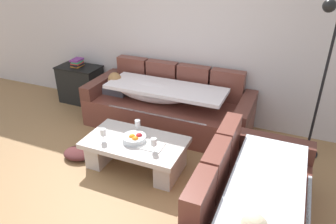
{
  "coord_description": "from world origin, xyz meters",
  "views": [
    {
      "loc": [
        1.69,
        -2.23,
        2.41
      ],
      "look_at": [
        0.28,
        1.07,
        0.55
      ],
      "focal_mm": 33.86,
      "sensor_mm": 36.0,
      "label": 1
    }
  ],
  "objects_px": {
    "crumpled_garment": "(79,153)",
    "fruit_bowl": "(135,138)",
    "coffee_table": "(136,150)",
    "book_stack_on_cabinet": "(77,63)",
    "couch_along_wall": "(166,106)",
    "wine_glass_near_right": "(154,142)",
    "couch_near_window": "(251,208)",
    "open_magazine": "(151,146)",
    "floor_lamp": "(320,74)",
    "side_cabinet": "(81,84)",
    "wine_glass_near_left": "(103,133)",
    "wine_glass_far_back": "(138,124)"
  },
  "relations": [
    {
      "from": "crumpled_garment",
      "to": "fruit_bowl",
      "type": "bearing_deg",
      "value": 6.84
    },
    {
      "from": "coffee_table",
      "to": "book_stack_on_cabinet",
      "type": "relative_size",
      "value": 5.42
    },
    {
      "from": "couch_along_wall",
      "to": "wine_glass_near_right",
      "type": "xyz_separation_m",
      "value": [
        0.37,
        -1.2,
        0.17
      ]
    },
    {
      "from": "fruit_bowl",
      "to": "crumpled_garment",
      "type": "relative_size",
      "value": 0.7
    },
    {
      "from": "couch_near_window",
      "to": "wine_glass_near_right",
      "type": "height_order",
      "value": "couch_near_window"
    },
    {
      "from": "fruit_bowl",
      "to": "couch_along_wall",
      "type": "bearing_deg",
      "value": 93.87
    },
    {
      "from": "coffee_table",
      "to": "fruit_bowl",
      "type": "relative_size",
      "value": 4.29
    },
    {
      "from": "coffee_table",
      "to": "book_stack_on_cabinet",
      "type": "xyz_separation_m",
      "value": [
        -1.79,
        1.31,
        0.47
      ]
    },
    {
      "from": "couch_along_wall",
      "to": "wine_glass_near_right",
      "type": "height_order",
      "value": "couch_along_wall"
    },
    {
      "from": "open_magazine",
      "to": "floor_lamp",
      "type": "distance_m",
      "value": 2.12
    },
    {
      "from": "wine_glass_near_right",
      "to": "side_cabinet",
      "type": "xyz_separation_m",
      "value": [
        -2.07,
        1.42,
        -0.17
      ]
    },
    {
      "from": "book_stack_on_cabinet",
      "to": "open_magazine",
      "type": "bearing_deg",
      "value": -33.64
    },
    {
      "from": "fruit_bowl",
      "to": "wine_glass_near_left",
      "type": "distance_m",
      "value": 0.37
    },
    {
      "from": "wine_glass_near_right",
      "to": "open_magazine",
      "type": "distance_m",
      "value": 0.15
    },
    {
      "from": "book_stack_on_cabinet",
      "to": "wine_glass_far_back",
      "type": "bearing_deg",
      "value": -32.92
    },
    {
      "from": "couch_along_wall",
      "to": "crumpled_garment",
      "type": "xyz_separation_m",
      "value": [
        -0.71,
        -1.19,
        -0.27
      ]
    },
    {
      "from": "fruit_bowl",
      "to": "book_stack_on_cabinet",
      "type": "height_order",
      "value": "book_stack_on_cabinet"
    },
    {
      "from": "coffee_table",
      "to": "wine_glass_near_right",
      "type": "distance_m",
      "value": 0.41
    },
    {
      "from": "couch_near_window",
      "to": "wine_glass_near_right",
      "type": "bearing_deg",
      "value": 70.59
    },
    {
      "from": "side_cabinet",
      "to": "crumpled_garment",
      "type": "distance_m",
      "value": 1.75
    },
    {
      "from": "wine_glass_near_right",
      "to": "wine_glass_far_back",
      "type": "relative_size",
      "value": 1.0
    },
    {
      "from": "side_cabinet",
      "to": "floor_lamp",
      "type": "relative_size",
      "value": 0.37
    },
    {
      "from": "couch_along_wall",
      "to": "wine_glass_near_left",
      "type": "bearing_deg",
      "value": -102.01
    },
    {
      "from": "couch_near_window",
      "to": "couch_along_wall",
      "type": "bearing_deg",
      "value": 43.69
    },
    {
      "from": "open_magazine",
      "to": "couch_near_window",
      "type": "bearing_deg",
      "value": -23.21
    },
    {
      "from": "couch_near_window",
      "to": "wine_glass_far_back",
      "type": "height_order",
      "value": "couch_near_window"
    },
    {
      "from": "wine_glass_far_back",
      "to": "crumpled_garment",
      "type": "relative_size",
      "value": 0.42
    },
    {
      "from": "open_magazine",
      "to": "side_cabinet",
      "type": "distance_m",
      "value": 2.41
    },
    {
      "from": "book_stack_on_cabinet",
      "to": "wine_glass_near_left",
      "type": "bearing_deg",
      "value": -45.19
    },
    {
      "from": "wine_glass_near_left",
      "to": "side_cabinet",
      "type": "bearing_deg",
      "value": 134.5
    },
    {
      "from": "wine_glass_near_right",
      "to": "open_magazine",
      "type": "xyz_separation_m",
      "value": [
        -0.07,
        0.08,
        -0.11
      ]
    },
    {
      "from": "wine_glass_near_left",
      "to": "book_stack_on_cabinet",
      "type": "distance_m",
      "value": 2.07
    },
    {
      "from": "wine_glass_near_right",
      "to": "floor_lamp",
      "type": "bearing_deg",
      "value": 37.32
    },
    {
      "from": "coffee_table",
      "to": "floor_lamp",
      "type": "bearing_deg",
      "value": 30.1
    },
    {
      "from": "fruit_bowl",
      "to": "couch_near_window",
      "type": "bearing_deg",
      "value": -19.09
    },
    {
      "from": "fruit_bowl",
      "to": "wine_glass_near_right",
      "type": "distance_m",
      "value": 0.32
    },
    {
      "from": "book_stack_on_cabinet",
      "to": "floor_lamp",
      "type": "bearing_deg",
      "value": -3.46
    },
    {
      "from": "couch_along_wall",
      "to": "floor_lamp",
      "type": "height_order",
      "value": "floor_lamp"
    },
    {
      "from": "wine_glass_far_back",
      "to": "side_cabinet",
      "type": "height_order",
      "value": "side_cabinet"
    },
    {
      "from": "wine_glass_near_left",
      "to": "wine_glass_near_right",
      "type": "distance_m",
      "value": 0.64
    },
    {
      "from": "coffee_table",
      "to": "wine_glass_near_left",
      "type": "bearing_deg",
      "value": -155.03
    },
    {
      "from": "wine_glass_far_back",
      "to": "open_magazine",
      "type": "height_order",
      "value": "wine_glass_far_back"
    },
    {
      "from": "fruit_bowl",
      "to": "wine_glass_far_back",
      "type": "height_order",
      "value": "wine_glass_far_back"
    },
    {
      "from": "crumpled_garment",
      "to": "wine_glass_far_back",
      "type": "bearing_deg",
      "value": 22.83
    },
    {
      "from": "couch_along_wall",
      "to": "crumpled_garment",
      "type": "bearing_deg",
      "value": -120.57
    },
    {
      "from": "wine_glass_far_back",
      "to": "open_magazine",
      "type": "distance_m",
      "value": 0.38
    },
    {
      "from": "coffee_table",
      "to": "wine_glass_near_right",
      "type": "bearing_deg",
      "value": -20.38
    },
    {
      "from": "fruit_bowl",
      "to": "wine_glass_far_back",
      "type": "bearing_deg",
      "value": 107.67
    },
    {
      "from": "couch_along_wall",
      "to": "fruit_bowl",
      "type": "distance_m",
      "value": 1.11
    },
    {
      "from": "wine_glass_far_back",
      "to": "open_magazine",
      "type": "bearing_deg",
      "value": -37.64
    }
  ]
}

